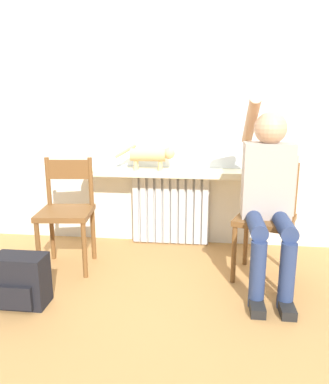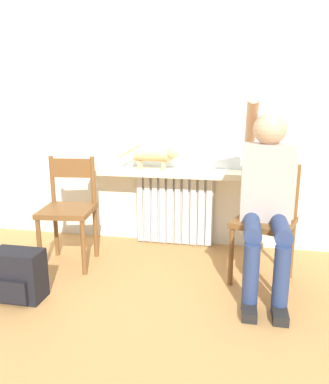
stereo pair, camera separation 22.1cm
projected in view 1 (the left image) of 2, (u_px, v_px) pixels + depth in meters
name	position (u px, v px, depth m)	size (l,w,h in m)	color
ground_plane	(152.00, 309.00, 2.35)	(12.00, 12.00, 0.00)	#B27F47
wall_with_window	(172.00, 92.00, 3.22)	(7.00, 0.06, 2.70)	silver
radiator	(170.00, 209.00, 3.39)	(0.70, 0.08, 0.65)	silver
windowsill	(170.00, 172.00, 3.23)	(1.51, 0.26, 0.05)	beige
window_glass	(171.00, 96.00, 3.19)	(1.45, 0.01, 1.24)	white
chair_left	(67.00, 211.00, 2.88)	(0.43, 0.43, 0.85)	brown
chair_right	(266.00, 217.00, 2.71)	(0.50, 0.50, 0.85)	brown
person	(269.00, 189.00, 2.55)	(0.36, 0.98, 1.33)	navy
cat	(152.00, 155.00, 3.16)	(0.52, 0.11, 0.23)	#DBB77A
backpack	(21.00, 281.00, 2.38)	(0.33, 0.21, 0.34)	black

